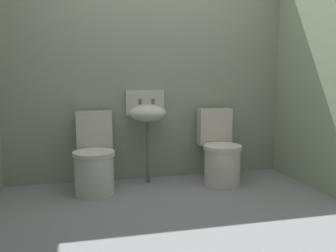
% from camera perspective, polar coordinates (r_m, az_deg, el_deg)
% --- Properties ---
extents(ground_plane, '(3.48, 2.64, 0.08)m').
position_cam_1_polar(ground_plane, '(3.07, 1.28, -14.54)').
color(ground_plane, gray).
extents(wall_back, '(3.48, 0.10, 2.45)m').
position_cam_1_polar(wall_back, '(3.98, -3.08, 9.27)').
color(wall_back, '#949F86').
rests_on(wall_back, ground).
extents(toilet_left, '(0.43, 0.62, 0.78)m').
position_cam_1_polar(toilet_left, '(3.60, -11.68, -5.26)').
color(toilet_left, silver).
rests_on(toilet_left, ground).
extents(toilet_right, '(0.43, 0.61, 0.78)m').
position_cam_1_polar(toilet_right, '(3.87, 8.27, -4.25)').
color(toilet_right, silver).
rests_on(toilet_right, ground).
extents(sink, '(0.42, 0.35, 0.99)m').
position_cam_1_polar(sink, '(3.78, -3.34, 2.16)').
color(sink, '#6F675C').
rests_on(sink, ground).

